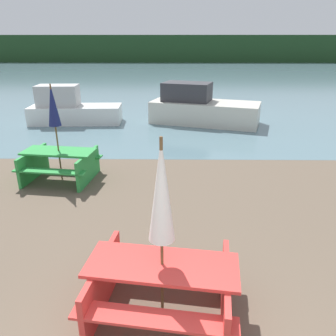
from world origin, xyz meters
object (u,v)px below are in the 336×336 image
Objects in this scene: picnic_table_green at (60,162)px; boat_second at (201,108)px; picnic_table_red at (162,283)px; umbrella_white at (161,192)px; umbrella_navy at (53,106)px; boat at (71,109)px.

picnic_table_green is 0.40× the size of boat_second.
umbrella_white reaches higher than picnic_table_red.
umbrella_navy is at bearing 121.88° from umbrella_white.
picnic_table_green reaches higher than picnic_table_red.
picnic_table_green is 5.12m from umbrella_white.
boat_second is (3.92, 6.03, 0.16)m from picnic_table_green.
picnic_table_red is at bearing -71.02° from boat.
umbrella_white is 11.03m from boat.
boat_second reaches higher than picnic_table_red.
picnic_table_green is 0.81× the size of umbrella_white.
boat_second is (1.29, 10.25, -1.07)m from umbrella_white.
umbrella_white is 4.98m from umbrella_navy.
picnic_table_red is 0.53× the size of boat.
boat_second reaches higher than boat.
boat is at bearing 103.59° from umbrella_navy.
picnic_table_red is 0.86× the size of umbrella_white.
umbrella_navy is 0.50× the size of boat_second.
umbrella_white is at bearing -71.02° from boat.
picnic_table_green is 1.36m from umbrella_navy.
boat reaches higher than picnic_table_red.
picnic_table_green is 6.14m from boat.
picnic_table_green is at bearing -105.33° from boat_second.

